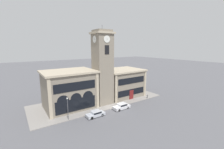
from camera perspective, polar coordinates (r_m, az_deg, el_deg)
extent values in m
plane|color=#56565B|center=(38.84, 0.23, -12.93)|extent=(300.00, 300.00, 0.00)
cube|color=gray|center=(44.31, -4.92, -9.83)|extent=(37.01, 13.89, 0.15)
cube|color=gray|center=(40.11, -3.59, 1.73)|extent=(4.40, 4.40, 18.68)
cube|color=tan|center=(39.79, -3.75, 15.47)|extent=(5.10, 5.10, 0.45)
cube|color=gray|center=(39.84, -3.76, 16.22)|extent=(4.05, 4.05, 0.60)
cylinder|color=#4C4C51|center=(39.94, -3.78, 17.51)|extent=(0.10, 0.10, 1.20)
cylinder|color=silver|center=(37.76, -1.95, 13.32)|extent=(1.74, 0.10, 1.74)
cylinder|color=black|center=(37.71, -1.89, 13.33)|extent=(0.14, 0.04, 0.14)
cylinder|color=silver|center=(38.59, -6.68, 13.20)|extent=(0.10, 1.74, 1.74)
cylinder|color=black|center=(38.56, -6.78, 13.20)|extent=(0.04, 0.14, 0.14)
cube|color=black|center=(37.73, -1.93, 9.42)|extent=(1.23, 0.10, 2.20)
cube|color=gray|center=(39.94, -15.97, -5.71)|extent=(12.00, 9.34, 9.14)
cube|color=tan|center=(38.91, -16.33, 1.09)|extent=(12.70, 10.04, 0.45)
cube|color=tan|center=(34.23, -22.53, -8.86)|extent=(0.70, 0.16, 9.14)
cube|color=tan|center=(37.87, -5.49, -6.23)|extent=(0.70, 0.16, 9.14)
cube|color=black|center=(35.11, -13.70, -4.43)|extent=(9.84, 0.10, 2.01)
cube|color=black|center=(36.47, -13.40, -11.11)|extent=(9.60, 0.10, 2.92)
cylinder|color=black|center=(35.10, -18.14, -9.67)|extent=(2.64, 0.06, 2.64)
cylinder|color=black|center=(35.95, -13.49, -8.94)|extent=(2.64, 0.06, 2.64)
cylinder|color=black|center=(37.03, -9.11, -8.20)|extent=(2.64, 0.06, 2.64)
cube|color=gray|center=(47.84, 3.72, -3.33)|extent=(11.91, 9.34, 8.04)
cube|color=tan|center=(47.01, 3.78, 1.70)|extent=(12.61, 10.04, 0.45)
cube|color=tan|center=(40.94, 1.57, -5.70)|extent=(0.70, 0.16, 8.04)
cube|color=tan|center=(48.12, 12.49, -3.48)|extent=(0.70, 0.16, 8.04)
cube|color=black|center=(43.91, 7.52, -2.29)|extent=(9.76, 0.10, 1.77)
cube|color=maroon|center=(45.06, 7.40, -7.68)|extent=(1.50, 0.12, 2.89)
cube|color=black|center=(44.81, 7.41, -6.62)|extent=(9.76, 0.10, 1.80)
cube|color=#B2B7C1|center=(34.97, -6.33, -14.90)|extent=(4.28, 1.93, 0.60)
cube|color=#B2B7C1|center=(34.81, -6.10, -14.02)|extent=(2.07, 1.70, 0.50)
cube|color=black|center=(34.81, -6.10, -14.02)|extent=(1.99, 1.73, 0.38)
cylinder|color=black|center=(33.84, -7.66, -16.12)|extent=(0.68, 0.23, 0.67)
cylinder|color=black|center=(35.14, -8.93, -15.10)|extent=(0.68, 0.23, 0.67)
cylinder|color=black|center=(34.99, -3.71, -15.11)|extent=(0.68, 0.23, 0.67)
cylinder|color=black|center=(36.25, -5.09, -14.17)|extent=(0.68, 0.23, 0.67)
cube|color=silver|center=(38.60, 3.62, -12.25)|extent=(4.49, 1.95, 0.72)
cube|color=silver|center=(38.47, 3.84, -11.33)|extent=(2.17, 1.72, 0.53)
cube|color=black|center=(38.47, 3.84, -11.33)|extent=(2.09, 1.76, 0.39)
cylinder|color=black|center=(37.30, 2.73, -13.44)|extent=(0.63, 0.23, 0.63)
cylinder|color=black|center=(38.50, 1.19, -12.64)|extent=(0.63, 0.23, 0.63)
cylinder|color=black|center=(38.93, 6.01, -12.43)|extent=(0.63, 0.23, 0.63)
cylinder|color=black|center=(40.08, 4.43, -11.71)|extent=(0.63, 0.23, 0.63)
cylinder|color=#4C4C51|center=(33.69, -16.47, -12.69)|extent=(0.12, 0.12, 4.55)
sphere|color=silver|center=(32.82, -16.69, -8.73)|extent=(0.36, 0.36, 0.36)
cylinder|color=black|center=(46.85, 13.26, -8.26)|extent=(0.18, 0.18, 0.90)
sphere|color=black|center=(46.68, 13.29, -7.64)|extent=(0.16, 0.16, 0.16)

